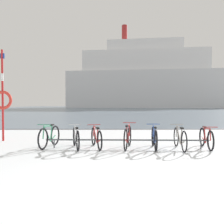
{
  "coord_description": "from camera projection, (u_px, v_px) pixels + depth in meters",
  "views": [
    {
      "loc": [
        -0.64,
        -4.61,
        1.51
      ],
      "look_at": [
        -0.69,
        7.71,
        1.08
      ],
      "focal_mm": 40.68,
      "sensor_mm": 36.0,
      "label": 1
    }
  ],
  "objects": [
    {
      "name": "bicycle_0",
      "position": [
        51.0,
        136.0,
        8.7
      ],
      "size": [
        0.5,
        1.64,
        0.82
      ],
      "color": "black",
      "rests_on": "ground"
    },
    {
      "name": "bicycle_3",
      "position": [
        129.0,
        137.0,
        8.46
      ],
      "size": [
        0.49,
        1.69,
        0.85
      ],
      "color": "black",
      "rests_on": "ground"
    },
    {
      "name": "bike_rack",
      "position": [
        128.0,
        140.0,
        8.48
      ],
      "size": [
        5.46,
        0.22,
        0.31
      ],
      "color": "#4C5156",
      "rests_on": "ground"
    },
    {
      "name": "bicycle_6",
      "position": [
        207.0,
        138.0,
        8.44
      ],
      "size": [
        0.46,
        1.62,
        0.77
      ],
      "color": "black",
      "rests_on": "ground"
    },
    {
      "name": "bicycle_5",
      "position": [
        181.0,
        138.0,
        8.3
      ],
      "size": [
        0.46,
        1.76,
        0.79
      ],
      "color": "black",
      "rests_on": "ground"
    },
    {
      "name": "bicycle_1",
      "position": [
        77.0,
        138.0,
        8.46
      ],
      "size": [
        0.57,
        1.68,
        0.78
      ],
      "color": "black",
      "rests_on": "ground"
    },
    {
      "name": "rescue_post",
      "position": [
        4.0,
        98.0,
        10.14
      ],
      "size": [
        0.76,
        0.12,
        3.64
      ],
      "color": "red",
      "rests_on": "ground"
    },
    {
      "name": "bicycle_2",
      "position": [
        97.0,
        138.0,
        8.57
      ],
      "size": [
        0.59,
        1.67,
        0.76
      ],
      "color": "black",
      "rests_on": "ground"
    },
    {
      "name": "bicycle_4",
      "position": [
        155.0,
        138.0,
        8.41
      ],
      "size": [
        0.46,
        1.71,
        0.8
      ],
      "color": "black",
      "rests_on": "ground"
    },
    {
      "name": "ground",
      "position": [
        116.0,
        110.0,
        58.53
      ],
      "size": [
        80.0,
        132.0,
        0.08
      ],
      "color": "silver"
    },
    {
      "name": "ferry_ship",
      "position": [
        149.0,
        80.0,
        84.54
      ],
      "size": [
        55.24,
        17.84,
        27.69
      ],
      "color": "silver",
      "rests_on": "ground"
    }
  ]
}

